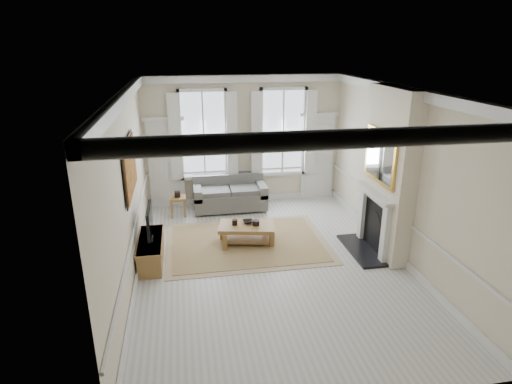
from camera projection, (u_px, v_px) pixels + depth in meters
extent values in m
plane|color=#B7B5AD|center=(271.00, 264.00, 8.53)|extent=(7.20, 7.20, 0.00)
plane|color=white|center=(273.00, 90.00, 7.39)|extent=(7.20, 7.20, 0.00)
plane|color=beige|center=(244.00, 141.00, 11.30)|extent=(5.20, 0.00, 5.20)
plane|color=beige|center=(128.00, 191.00, 7.53)|extent=(0.00, 7.20, 7.20)
plane|color=beige|center=(401.00, 176.00, 8.38)|extent=(0.00, 7.20, 7.20)
cube|color=silver|center=(166.00, 165.00, 11.11)|extent=(0.90, 0.08, 2.30)
cube|color=silver|center=(317.00, 158.00, 11.78)|extent=(0.90, 0.08, 2.30)
cube|color=#BA8520|center=(130.00, 167.00, 7.70)|extent=(0.05, 1.66, 1.06)
cube|color=beige|center=(388.00, 173.00, 8.54)|extent=(0.35, 1.70, 3.38)
cube|color=black|center=(361.00, 250.00, 9.03)|extent=(0.55, 1.50, 0.05)
cube|color=silver|center=(385.00, 237.00, 8.37)|extent=(0.10, 0.18, 1.15)
cube|color=silver|center=(362.00, 215.00, 9.39)|extent=(0.10, 0.18, 1.15)
cube|color=silver|center=(374.00, 193.00, 8.63)|extent=(0.20, 1.45, 0.06)
cube|color=black|center=(375.00, 226.00, 8.90)|extent=(0.02, 0.92, 1.00)
cube|color=gold|center=(380.00, 157.00, 8.39)|extent=(0.06, 1.26, 1.06)
cube|color=#555553|center=(230.00, 200.00, 11.19)|extent=(1.87, 0.91, 0.42)
cube|color=#555553|center=(228.00, 182.00, 11.40)|extent=(1.87, 0.20, 0.44)
cube|color=#555553|center=(197.00, 192.00, 10.97)|extent=(0.20, 0.91, 0.30)
cube|color=#555553|center=(261.00, 189.00, 11.24)|extent=(0.20, 0.91, 0.30)
cylinder|color=brown|center=(200.00, 215.00, 10.83)|extent=(0.06, 0.06, 0.08)
cylinder|color=brown|center=(258.00, 201.00, 11.71)|extent=(0.06, 0.06, 0.08)
cube|color=brown|center=(178.00, 198.00, 10.74)|extent=(0.42, 0.42, 0.06)
cube|color=brown|center=(172.00, 210.00, 10.66)|extent=(0.05, 0.05, 0.44)
cube|color=brown|center=(184.00, 209.00, 10.71)|extent=(0.05, 0.05, 0.44)
cube|color=brown|center=(172.00, 205.00, 10.94)|extent=(0.05, 0.05, 0.44)
cube|color=brown|center=(184.00, 205.00, 10.99)|extent=(0.05, 0.05, 0.44)
cube|color=#916E4B|center=(247.00, 243.00, 9.38)|extent=(3.50, 2.60, 0.02)
cube|color=brown|center=(246.00, 227.00, 9.25)|extent=(1.29, 0.91, 0.08)
cube|color=brown|center=(226.00, 242.00, 9.02)|extent=(0.10, 0.10, 0.36)
cube|color=brown|center=(271.00, 239.00, 9.18)|extent=(0.10, 0.10, 0.36)
cube|color=brown|center=(223.00, 233.00, 9.47)|extent=(0.10, 0.10, 0.36)
cube|color=brown|center=(266.00, 230.00, 9.63)|extent=(0.10, 0.10, 0.36)
cylinder|color=black|center=(235.00, 222.00, 9.22)|extent=(0.12, 0.12, 0.12)
cylinder|color=black|center=(256.00, 223.00, 9.20)|extent=(0.15, 0.15, 0.11)
imported|color=black|center=(248.00, 222.00, 9.33)|extent=(0.23, 0.23, 0.06)
cube|color=brown|center=(151.00, 251.00, 8.52)|extent=(0.45, 1.39, 0.50)
cube|color=black|center=(151.00, 239.00, 8.44)|extent=(0.08, 0.30, 0.03)
cube|color=black|center=(149.00, 220.00, 8.31)|extent=(0.05, 0.90, 0.55)
cube|color=black|center=(151.00, 220.00, 8.31)|extent=(0.01, 0.83, 0.50)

